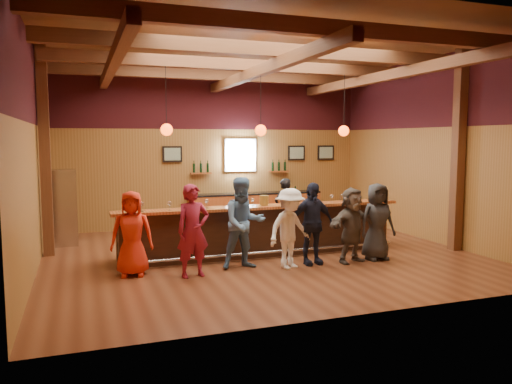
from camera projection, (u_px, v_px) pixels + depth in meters
room at (260, 106)px, 10.60m from camera, size 9.04×9.00×4.52m
bar_counter at (259, 230)px, 10.98m from camera, size 6.30×1.07×1.11m
back_bar_cabinet at (256, 209)px, 14.72m from camera, size 4.00×0.52×0.95m
window at (240, 155)px, 14.64m from camera, size 0.95×0.09×0.95m
framed_pictures at (268, 153)px, 14.91m from camera, size 5.35×0.05×0.45m
wine_shelves at (241, 170)px, 14.62m from camera, size 3.00×0.18×0.30m
pendant_lights at (261, 130)px, 10.60m from camera, size 4.24×0.24×1.37m
stainless_fridge at (62, 207)px, 11.87m from camera, size 0.70×0.70×1.80m
customer_orange at (132, 234)px, 9.15m from camera, size 0.84×0.62×1.57m
customer_redvest at (193, 231)px, 9.08m from camera, size 0.68×0.50×1.70m
customer_denim at (244, 223)px, 9.67m from camera, size 0.87×0.68×1.79m
customer_white at (290, 229)px, 9.68m from camera, size 1.15×0.89×1.57m
customer_navy at (312, 224)px, 9.99m from camera, size 0.98×0.44×1.66m
customer_brown at (352, 225)px, 10.15m from camera, size 1.50×0.82×1.55m
customer_dark at (377, 221)px, 10.39m from camera, size 0.79×0.52×1.61m
bartender at (284, 209)px, 12.38m from camera, size 0.64×0.50×1.55m
ice_bucket at (264, 200)px, 10.61m from camera, size 0.19×0.19×0.21m
bottle_a at (293, 197)px, 10.99m from camera, size 0.07×0.07×0.34m
bottle_b at (295, 197)px, 10.90m from camera, size 0.08×0.08×0.38m
glass_a at (142, 204)px, 9.70m from camera, size 0.09×0.09×0.20m
glass_b at (170, 204)px, 9.85m from camera, size 0.08×0.08×0.18m
glass_c at (191, 202)px, 10.15m from camera, size 0.08×0.08×0.19m
glass_d at (207, 202)px, 10.15m from camera, size 0.09×0.09×0.19m
glass_e at (253, 200)px, 10.54m from camera, size 0.07×0.07×0.16m
glass_f at (296, 198)px, 10.88m from camera, size 0.08×0.08×0.19m
glass_g at (332, 197)px, 11.15m from camera, size 0.08×0.08×0.18m
glass_h at (344, 196)px, 11.28m from camera, size 0.08×0.08×0.18m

